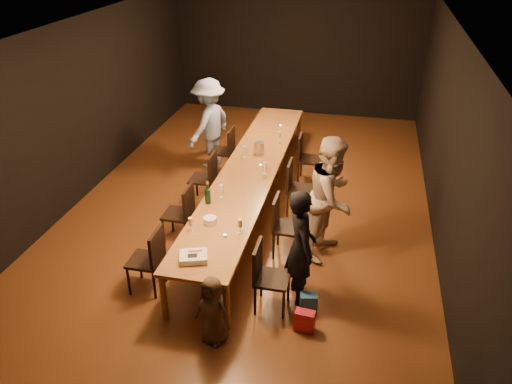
% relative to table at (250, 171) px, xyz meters
% --- Properties ---
extents(ground, '(10.00, 10.00, 0.00)m').
position_rel_table_xyz_m(ground, '(0.00, 0.00, -0.70)').
color(ground, '#412010').
rests_on(ground, ground).
extents(room_shell, '(6.04, 10.04, 3.02)m').
position_rel_table_xyz_m(room_shell, '(0.00, 0.00, 1.38)').
color(room_shell, black).
rests_on(room_shell, ground).
extents(table, '(0.90, 6.00, 0.75)m').
position_rel_table_xyz_m(table, '(0.00, 0.00, 0.00)').
color(table, brown).
rests_on(table, ground).
extents(chair_right_0, '(0.42, 0.42, 0.93)m').
position_rel_table_xyz_m(chair_right_0, '(0.85, -2.40, -0.24)').
color(chair_right_0, black).
rests_on(chair_right_0, ground).
extents(chair_right_1, '(0.42, 0.42, 0.93)m').
position_rel_table_xyz_m(chair_right_1, '(0.85, -1.20, -0.24)').
color(chair_right_1, black).
rests_on(chair_right_1, ground).
extents(chair_right_2, '(0.42, 0.42, 0.93)m').
position_rel_table_xyz_m(chair_right_2, '(0.85, 0.00, -0.24)').
color(chair_right_2, black).
rests_on(chair_right_2, ground).
extents(chair_right_3, '(0.42, 0.42, 0.93)m').
position_rel_table_xyz_m(chair_right_3, '(0.85, 1.20, -0.24)').
color(chair_right_3, black).
rests_on(chair_right_3, ground).
extents(chair_left_0, '(0.42, 0.42, 0.93)m').
position_rel_table_xyz_m(chair_left_0, '(-0.85, -2.40, -0.24)').
color(chair_left_0, black).
rests_on(chair_left_0, ground).
extents(chair_left_1, '(0.42, 0.42, 0.93)m').
position_rel_table_xyz_m(chair_left_1, '(-0.85, -1.20, -0.24)').
color(chair_left_1, black).
rests_on(chair_left_1, ground).
extents(chair_left_2, '(0.42, 0.42, 0.93)m').
position_rel_table_xyz_m(chair_left_2, '(-0.85, 0.00, -0.24)').
color(chair_left_2, black).
rests_on(chair_left_2, ground).
extents(chair_left_3, '(0.42, 0.42, 0.93)m').
position_rel_table_xyz_m(chair_left_3, '(-0.85, 1.20, -0.24)').
color(chair_left_3, black).
rests_on(chair_left_3, ground).
extents(woman_birthday, '(0.58, 0.68, 1.58)m').
position_rel_table_xyz_m(woman_birthday, '(1.15, -2.12, 0.09)').
color(woman_birthday, black).
rests_on(woman_birthday, ground).
extents(woman_tan, '(0.93, 1.06, 1.83)m').
position_rel_table_xyz_m(woman_tan, '(1.42, -1.00, 0.21)').
color(woman_tan, beige).
rests_on(woman_tan, ground).
extents(man_blue, '(0.98, 1.29, 1.77)m').
position_rel_table_xyz_m(man_blue, '(-1.17, 1.47, 0.18)').
color(man_blue, '#8CA6D9').
rests_on(man_blue, ground).
extents(child, '(0.51, 0.41, 0.90)m').
position_rel_table_xyz_m(child, '(0.30, -3.11, -0.25)').
color(child, '#453426').
rests_on(child, ground).
extents(gift_bag_red, '(0.25, 0.15, 0.28)m').
position_rel_table_xyz_m(gift_bag_red, '(1.31, -2.72, -0.56)').
color(gift_bag_red, red).
rests_on(gift_bag_red, ground).
extents(gift_bag_blue, '(0.24, 0.19, 0.27)m').
position_rel_table_xyz_m(gift_bag_blue, '(1.32, -2.38, -0.57)').
color(gift_bag_blue, '#2560A2').
rests_on(gift_bag_blue, ground).
extents(birthday_cake, '(0.40, 0.36, 0.08)m').
position_rel_table_xyz_m(birthday_cake, '(-0.09, -2.62, 0.09)').
color(birthday_cake, white).
rests_on(birthday_cake, table).
extents(plate_stack, '(0.19, 0.19, 0.10)m').
position_rel_table_xyz_m(plate_stack, '(-0.13, -1.80, 0.10)').
color(plate_stack, white).
rests_on(plate_stack, table).
extents(champagne_bottle, '(0.10, 0.10, 0.36)m').
position_rel_table_xyz_m(champagne_bottle, '(-0.33, -1.27, 0.23)').
color(champagne_bottle, black).
rests_on(champagne_bottle, table).
extents(ice_bucket, '(0.20, 0.20, 0.20)m').
position_rel_table_xyz_m(ice_bucket, '(0.01, 0.63, 0.15)').
color(ice_bucket, '#B6B5BA').
rests_on(ice_bucket, table).
extents(wineglass_0, '(0.06, 0.06, 0.21)m').
position_rel_table_xyz_m(wineglass_0, '(-0.32, -2.03, 0.15)').
color(wineglass_0, beige).
rests_on(wineglass_0, table).
extents(wineglass_1, '(0.06, 0.06, 0.21)m').
position_rel_table_xyz_m(wineglass_1, '(0.32, -1.93, 0.15)').
color(wineglass_1, beige).
rests_on(wineglass_1, table).
extents(wineglass_2, '(0.06, 0.06, 0.21)m').
position_rel_table_xyz_m(wineglass_2, '(-0.19, -1.06, 0.15)').
color(wineglass_2, silver).
rests_on(wineglass_2, table).
extents(wineglass_3, '(0.06, 0.06, 0.21)m').
position_rel_table_xyz_m(wineglass_3, '(0.28, -0.16, 0.15)').
color(wineglass_3, beige).
rests_on(wineglass_3, table).
extents(wineglass_4, '(0.06, 0.06, 0.21)m').
position_rel_table_xyz_m(wineglass_4, '(-0.20, 0.39, 0.15)').
color(wineglass_4, silver).
rests_on(wineglass_4, table).
extents(wineglass_5, '(0.06, 0.06, 0.21)m').
position_rel_table_xyz_m(wineglass_5, '(0.27, 1.19, 0.15)').
color(wineglass_5, silver).
rests_on(wineglass_5, table).
extents(tealight_near, '(0.05, 0.05, 0.03)m').
position_rel_table_xyz_m(tealight_near, '(0.15, -2.06, 0.06)').
color(tealight_near, '#B2B7B2').
rests_on(tealight_near, table).
extents(tealight_mid, '(0.05, 0.05, 0.03)m').
position_rel_table_xyz_m(tealight_mid, '(0.15, 0.10, 0.06)').
color(tealight_mid, '#B2B7B2').
rests_on(tealight_mid, table).
extents(tealight_far, '(0.05, 0.05, 0.03)m').
position_rel_table_xyz_m(tealight_far, '(0.15, 1.95, 0.06)').
color(tealight_far, '#B2B7B2').
rests_on(tealight_far, table).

